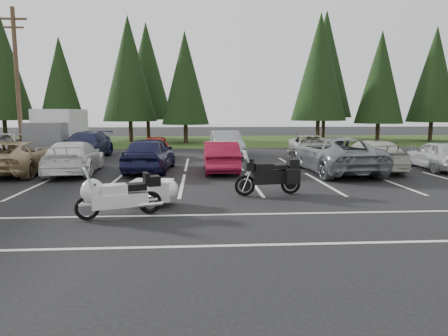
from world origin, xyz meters
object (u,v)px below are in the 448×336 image
(car_near_2, at_px, (18,157))
(car_near_4, at_px, (150,154))
(car_near_6, at_px, (334,154))
(car_far_0, at_px, (5,146))
(utility_pole, at_px, (17,80))
(car_near_8, at_px, (439,155))
(car_far_4, at_px, (310,146))
(adventure_motorcycle, at_px, (268,172))
(car_far_3, at_px, (226,144))
(cargo_trailer, at_px, (153,193))
(car_far_2, at_px, (155,147))
(car_near_7, at_px, (371,155))
(car_near_5, at_px, (220,156))
(car_far_1, at_px, (86,145))
(touring_motorcycle, at_px, (119,191))
(car_near_3, at_px, (74,157))
(box_truck, at_px, (56,132))

(car_near_2, bearing_deg, car_near_4, 179.29)
(car_near_6, distance_m, car_far_0, 18.78)
(utility_pole, bearing_deg, car_near_8, -19.16)
(car_far_4, xyz_separation_m, adventure_motorcycle, (-4.54, -11.14, 0.10))
(car_far_0, xyz_separation_m, car_far_4, (18.24, -0.33, -0.08))
(car_near_6, height_order, car_far_3, car_near_6)
(car_near_4, height_order, cargo_trailer, car_near_4)
(car_far_2, bearing_deg, car_near_7, -27.95)
(car_near_7, height_order, adventure_motorcycle, adventure_motorcycle)
(car_near_6, bearing_deg, car_near_8, -178.36)
(cargo_trailer, bearing_deg, car_near_6, 46.41)
(adventure_motorcycle, bearing_deg, car_near_6, 43.10)
(car_near_7, distance_m, car_far_4, 5.96)
(car_near_5, bearing_deg, car_far_3, -97.13)
(car_far_1, distance_m, car_far_2, 4.10)
(car_near_2, distance_m, car_far_1, 5.93)
(car_near_4, relative_size, touring_motorcycle, 1.92)
(car_near_3, relative_size, touring_motorcycle, 2.02)
(car_near_7, relative_size, car_far_3, 1.03)
(car_near_7, bearing_deg, car_far_3, -41.89)
(car_near_6, bearing_deg, utility_pole, -29.27)
(car_far_3, xyz_separation_m, touring_motorcycle, (-3.74, -13.90, -0.10))
(car_near_3, height_order, car_near_6, car_near_6)
(box_truck, relative_size, touring_motorcycle, 2.28)
(box_truck, bearing_deg, car_far_0, -138.02)
(car_near_6, relative_size, car_far_3, 1.24)
(car_near_5, bearing_deg, car_near_6, 173.06)
(car_near_5, xyz_separation_m, car_near_6, (5.12, -0.56, 0.11))
(utility_pole, height_order, car_near_5, utility_pole)
(car_far_4, bearing_deg, car_far_0, -175.94)
(car_near_5, relative_size, car_near_8, 1.04)
(box_truck, xyz_separation_m, car_near_6, (15.24, -8.78, -0.63))
(car_near_3, distance_m, car_far_1, 6.04)
(car_far_1, relative_size, cargo_trailer, 3.25)
(car_far_2, height_order, touring_motorcycle, same)
(box_truck, bearing_deg, utility_pole, -165.96)
(car_far_4, distance_m, touring_motorcycle, 16.28)
(car_near_4, xyz_separation_m, car_near_8, (13.55, -0.35, -0.10))
(utility_pole, bearing_deg, adventure_motorcycle, -44.22)
(car_near_4, bearing_deg, utility_pole, -35.84)
(car_near_4, bearing_deg, car_far_2, -82.41)
(car_near_8, bearing_deg, utility_pole, -15.83)
(utility_pole, distance_m, car_far_3, 13.49)
(utility_pole, height_order, adventure_motorcycle, utility_pole)
(car_near_6, xyz_separation_m, car_near_8, (5.20, 0.48, -0.12))
(touring_motorcycle, bearing_deg, box_truck, 94.04)
(car_near_3, xyz_separation_m, car_near_6, (11.63, -0.41, 0.10))
(box_truck, xyz_separation_m, adventure_motorcycle, (11.40, -13.54, -0.69))
(box_truck, relative_size, car_near_6, 0.95)
(cargo_trailer, bearing_deg, touring_motorcycle, -111.89)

